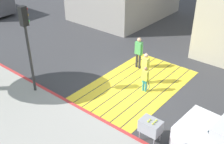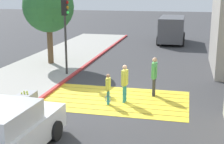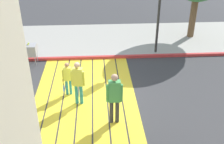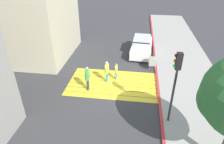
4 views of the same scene
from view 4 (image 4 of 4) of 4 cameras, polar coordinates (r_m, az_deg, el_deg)
ground_plane at (r=14.76m, az=0.18°, el=-3.28°), size 120.00×120.00×0.00m
crosswalk_stripes at (r=14.75m, az=0.18°, el=-3.26°), size 6.40×3.80×0.01m
sidewalk_west at (r=15.16m, az=21.72°, el=-4.44°), size 4.80×40.00×0.12m
curb_painted at (r=14.72m, az=12.85°, el=-3.93°), size 0.16×40.00×0.13m
building_far_south at (r=19.70m, az=-24.26°, el=15.27°), size 8.00×7.03×7.84m
car_parked_near_curb at (r=19.31m, az=8.39°, el=7.28°), size 2.17×4.40×1.57m
traffic_light_corner at (r=10.32m, az=17.62°, el=-0.93°), size 0.39×0.28×4.24m
tennis_ball_cart at (r=16.66m, az=11.37°, el=3.01°), size 0.56×0.80×1.02m
pedestrian_adult_lead at (r=14.47m, az=-1.45°, el=0.49°), size 0.25×0.49×1.67m
pedestrian_adult_trailing at (r=13.64m, az=-6.99°, el=-1.34°), size 0.23×0.53×1.81m
pedestrian_child_with_racket at (r=14.87m, az=1.21°, el=0.42°), size 0.28×0.41×1.34m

